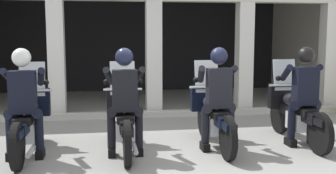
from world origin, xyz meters
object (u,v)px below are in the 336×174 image
Objects in this scene: motorcycle_center_left at (124,118)px; police_officer_far_right at (304,88)px; motorcycle_far_left at (28,120)px; motorcycle_center_right at (213,115)px; motorcycle_far_right at (295,112)px; police_officer_center_left at (125,92)px; police_officer_center_right at (218,90)px; police_officer_far_left at (23,94)px.

police_officer_far_right is (2.85, -0.16, 0.44)m from motorcycle_center_left.
motorcycle_far_left and motorcycle_center_right have the same top height.
police_officer_far_right is at bearing 5.65° from motorcycle_far_left.
police_officer_far_right is at bearing -84.91° from motorcycle_far_right.
motorcycle_far_right is (4.27, 0.06, 0.00)m from motorcycle_far_left.
motorcycle_far_left is at bearing -173.85° from motorcycle_far_right.
motorcycle_center_left is 1.29× the size of police_officer_center_left.
motorcycle_center_right is at bearing 8.92° from motorcycle_far_left.
police_officer_center_left is at bearing -172.15° from police_officer_far_right.
police_officer_center_right reaches higher than motorcycle_center_right.
police_officer_far_left is 2.85m from police_officer_center_right.
motorcycle_center_left is 1.43m from motorcycle_center_right.
motorcycle_center_left is 1.29× the size of police_officer_far_right.
police_officer_center_left reaches higher than motorcycle_center_right.
police_officer_center_right is at bearing 10.79° from police_officer_center_left.
motorcycle_far_left is 4.30m from police_officer_far_right.
motorcycle_far_left is 0.52m from police_officer_far_left.
motorcycle_far_right is (1.42, 0.33, -0.44)m from police_officer_center_right.
motorcycle_far_left is at bearing 98.39° from police_officer_far_left.
police_officer_far_right is (1.42, -0.24, 0.44)m from motorcycle_center_right.
motorcycle_far_left is 2.85m from motorcycle_center_right.
motorcycle_far_left is 1.29× the size of police_officer_center_left.
police_officer_center_left is (1.42, -0.35, 0.44)m from motorcycle_far_left.
motorcycle_center_right is at bearing -172.78° from motorcycle_far_right.
police_officer_far_right reaches higher than motorcycle_far_left.
police_officer_far_left is 2.90m from motorcycle_center_right.
motorcycle_far_left is 2.89m from police_officer_center_right.
police_officer_center_left is 2.91m from motorcycle_far_right.
motorcycle_far_left is 1.43m from motorcycle_center_left.
police_officer_center_right is 1.53m from motorcycle_far_right.
police_officer_far_left is (-0.00, -0.28, 0.44)m from motorcycle_far_left.
police_officer_far_left is 4.31m from motorcycle_far_right.
motorcycle_center_left is 2.85m from motorcycle_far_right.
motorcycle_center_right is 1.42m from motorcycle_far_right.
motorcycle_far_left is 1.00× the size of motorcycle_center_right.
motorcycle_far_right is at bearing 13.25° from police_officer_far_left.
police_officer_center_right is at bearing 8.92° from police_officer_far_left.
motorcycle_far_left is at bearing 173.92° from police_officer_center_left.
police_officer_far_left is 0.78× the size of motorcycle_center_right.
police_officer_far_left is 1.00× the size of police_officer_far_right.
motorcycle_far_left is 1.29× the size of police_officer_center_right.
police_officer_center_left is 1.53m from motorcycle_center_right.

